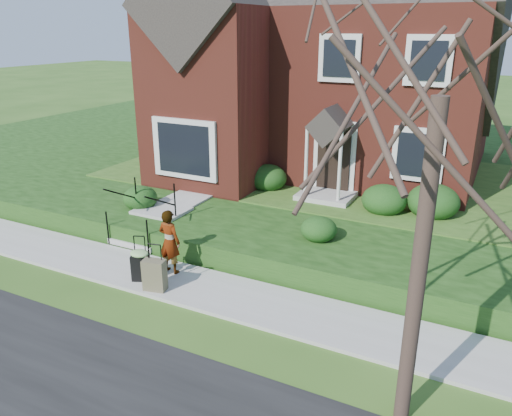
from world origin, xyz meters
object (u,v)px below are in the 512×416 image
Objects in this scene: front_steps at (152,221)px; tree_verge at (445,57)px; suitcase_olive at (155,275)px; woman at (170,241)px; suitcase_black at (140,263)px.

tree_verge reaches higher than front_steps.
front_steps is 1.94× the size of suitcase_olive.
woman reaches higher than suitcase_black.
woman is 0.21× the size of tree_verge.
tree_verge is (5.50, -1.31, 4.68)m from suitcase_olive.
suitcase_olive is (0.19, -0.84, -0.41)m from woman.
tree_verge is at bearing -25.46° from suitcase_olive.
woman is 1.44× the size of suitcase_black.
woman is 0.96m from suitcase_olive.
woman is at bearing -41.69° from front_steps.
tree_verge is at bearing -37.58° from suitcase_black.
woman is at bearing 37.46° from suitcase_black.
tree_verge reaches higher than suitcase_black.
suitcase_black is 0.14× the size of tree_verge.
tree_verge reaches higher than woman.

